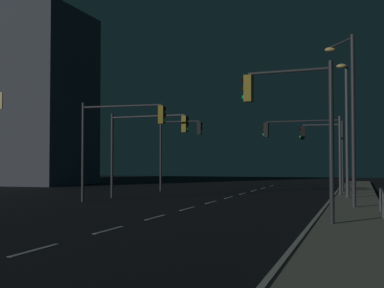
% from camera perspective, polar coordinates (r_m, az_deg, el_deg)
% --- Properties ---
extents(ground_plane, '(112.00, 112.00, 0.00)m').
position_cam_1_polar(ground_plane, '(21.20, -3.48, -7.87)').
color(ground_plane, black).
rests_on(ground_plane, ground).
extents(sidewalk_right, '(2.35, 77.00, 0.14)m').
position_cam_1_polar(sidewalk_right, '(19.76, 17.25, -8.02)').
color(sidewalk_right, '#9E937F').
rests_on(sidewalk_right, ground).
extents(lane_markings_center, '(0.14, 50.00, 0.01)m').
position_cam_1_polar(lane_markings_center, '(24.48, -0.47, -7.07)').
color(lane_markings_center, silver).
rests_on(lane_markings_center, ground).
extents(lane_edge_line, '(0.14, 53.00, 0.01)m').
position_cam_1_polar(lane_edge_line, '(24.80, 14.06, -6.94)').
color(lane_edge_line, silver).
rests_on(lane_edge_line, ground).
extents(traffic_light_far_left, '(3.19, 0.56, 5.43)m').
position_cam_1_polar(traffic_light_far_left, '(18.29, 10.84, 3.53)').
color(traffic_light_far_left, '#2D3033').
rests_on(traffic_light_far_left, sidewalk_right).
extents(traffic_light_near_left, '(4.94, 0.34, 5.44)m').
position_cam_1_polar(traffic_light_near_left, '(28.37, -8.03, 1.49)').
color(traffic_light_near_left, '#38383D').
rests_on(traffic_light_near_left, ground).
extents(traffic_light_far_center, '(4.99, 0.45, 4.91)m').
position_cam_1_polar(traffic_light_far_center, '(34.08, 12.07, 0.56)').
color(traffic_light_far_center, '#4C4C51').
rests_on(traffic_light_far_center, sidewalk_right).
extents(traffic_light_near_right, '(5.19, 0.80, 5.13)m').
position_cam_1_polar(traffic_light_near_right, '(30.98, -5.10, 0.82)').
color(traffic_light_near_right, '#38383D').
rests_on(traffic_light_near_right, ground).
extents(traffic_light_far_right, '(2.98, 0.43, 4.86)m').
position_cam_1_polar(traffic_light_far_right, '(37.23, 14.12, 0.16)').
color(traffic_light_far_right, '#2D3033').
rests_on(traffic_light_far_right, sidewalk_right).
extents(traffic_light_mid_right, '(3.32, 0.37, 5.43)m').
position_cam_1_polar(traffic_light_mid_right, '(38.66, -1.49, 0.41)').
color(traffic_light_mid_right, '#38383D').
rests_on(traffic_light_mid_right, ground).
extents(street_lamp_far_end, '(1.44, 2.08, 7.86)m').
position_cam_1_polar(street_lamp_far_end, '(25.20, 16.75, 4.23)').
color(street_lamp_far_end, '#38383D').
rests_on(street_lamp_far_end, sidewalk_right).
extents(street_lamp_corner, '(0.60, 1.51, 7.60)m').
position_cam_1_polar(street_lamp_corner, '(30.99, 16.47, 2.68)').
color(street_lamp_corner, '#4C4C51').
rests_on(street_lamp_corner, sidewalk_right).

